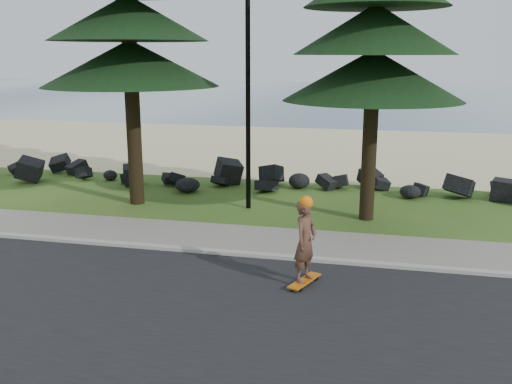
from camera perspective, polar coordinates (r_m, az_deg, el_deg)
ground at (r=14.19m, az=-3.80°, el=-4.93°), size 160.00×160.00×0.00m
road at (r=10.28m, az=-11.10°, el=-12.67°), size 160.00×7.00×0.02m
kerb at (r=13.37m, az=-4.90°, el=-5.93°), size 160.00×0.20×0.10m
sidewalk at (r=14.36m, az=-3.58°, el=-4.54°), size 160.00×2.00×0.08m
beach_sand at (r=28.02m, az=4.66°, el=4.40°), size 160.00×15.00×0.01m
ocean at (r=64.15m, az=9.40°, el=9.53°), size 160.00×58.00×0.01m
seawall_boulders at (r=19.42m, az=0.89°, el=0.23°), size 60.00×2.40×1.10m
lamp_post at (r=16.54m, az=-0.81°, el=12.35°), size 0.25×0.14×8.14m
skateboarder at (r=11.30m, az=4.96°, el=-4.95°), size 0.58×1.01×1.84m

